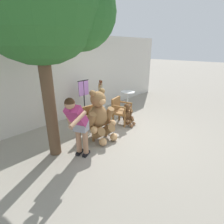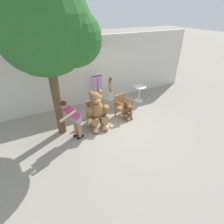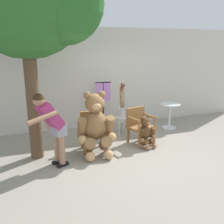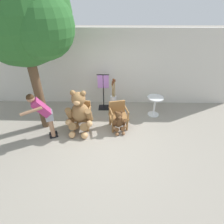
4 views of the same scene
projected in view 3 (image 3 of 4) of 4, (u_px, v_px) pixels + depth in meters
name	position (u px, v px, depth m)	size (l,w,h in m)	color
ground_plane	(129.00, 157.00, 5.32)	(60.00, 60.00, 0.00)	gray
back_wall	(96.00, 78.00, 7.14)	(10.00, 0.16, 2.80)	beige
wooden_chair_left	(93.00, 130.00, 5.63)	(0.60, 0.57, 0.86)	olive
wooden_chair_right	(140.00, 125.00, 6.01)	(0.67, 0.64, 0.86)	olive
teddy_bear_large	(96.00, 124.00, 5.34)	(0.83, 0.81, 1.38)	olive
teddy_bear_small	(146.00, 132.00, 5.79)	(0.46, 0.47, 0.74)	brown
person_visitor	(52.00, 123.00, 4.68)	(0.74, 0.68, 1.49)	black
white_stool	(121.00, 121.00, 6.68)	(0.34, 0.34, 0.46)	silver
brush_bucket	(122.00, 109.00, 6.59)	(0.22, 0.22, 0.92)	silver
round_side_table	(170.00, 113.00, 7.09)	(0.56, 0.56, 0.72)	silver
clothing_display_stand	(103.00, 105.00, 6.84)	(0.44, 0.40, 1.36)	black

